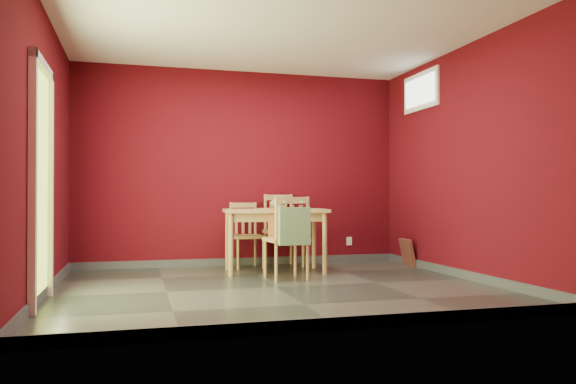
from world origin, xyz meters
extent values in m
plane|color=#2D342D|center=(0.00, 0.00, 0.00)|extent=(4.50, 4.50, 0.00)
plane|color=#4B070F|center=(0.00, 2.00, 1.35)|extent=(4.50, 0.00, 4.50)
plane|color=#4B070F|center=(0.00, -2.00, 1.35)|extent=(4.50, 0.00, 4.50)
plane|color=#4B070F|center=(-2.25, 0.00, 1.35)|extent=(0.00, 4.00, 4.00)
plane|color=#4B070F|center=(2.25, 0.00, 1.35)|extent=(0.00, 4.00, 4.00)
plane|color=white|center=(0.00, 0.00, 2.70)|extent=(4.50, 4.50, 0.00)
cube|color=#3F4244|center=(0.00, 1.99, 0.05)|extent=(4.50, 0.02, 0.10)
cube|color=#3F4244|center=(0.00, -1.99, 0.05)|extent=(4.50, 0.02, 0.10)
cube|color=#3F4244|center=(-2.24, 0.00, 0.05)|extent=(0.03, 4.00, 0.10)
cube|color=#3F4244|center=(2.24, 0.00, 0.05)|extent=(0.03, 4.00, 0.10)
cube|color=#B7D838|center=(-2.24, -0.40, 1.02)|extent=(0.02, 0.85, 2.05)
cube|color=white|center=(-2.21, -0.86, 1.06)|extent=(0.06, 0.08, 2.13)
cube|color=white|center=(-2.21, 0.06, 1.06)|extent=(0.06, 0.08, 2.13)
cube|color=white|center=(-2.21, -0.40, 2.09)|extent=(0.06, 1.01, 0.08)
cube|color=white|center=(2.23, 1.00, 2.35)|extent=(0.03, 0.90, 0.50)
cube|color=white|center=(2.21, 1.00, 2.35)|extent=(0.02, 0.76, 0.36)
cube|color=silver|center=(1.60, 1.99, 0.30)|extent=(0.08, 0.02, 0.12)
cube|color=tan|center=(0.27, 1.14, 0.77)|extent=(1.34, 0.86, 0.04)
cube|color=tan|center=(0.27, 1.14, 0.70)|extent=(1.20, 0.72, 0.11)
cylinder|color=tan|center=(-0.33, 0.89, 0.38)|extent=(0.06, 0.06, 0.75)
cylinder|color=tan|center=(-0.27, 1.50, 0.38)|extent=(0.06, 0.06, 0.75)
cylinder|color=tan|center=(0.81, 0.78, 0.38)|extent=(0.06, 0.06, 0.75)
cylinder|color=tan|center=(0.87, 1.39, 0.38)|extent=(0.06, 0.06, 0.75)
cube|color=#B3662E|center=(0.27, 1.14, 0.80)|extent=(0.39, 0.70, 0.01)
cube|color=#B3662E|center=(0.27, 0.80, 0.63)|extent=(0.33, 0.04, 0.34)
cube|color=tan|center=(0.01, 1.67, 0.42)|extent=(0.45, 0.45, 0.04)
cylinder|color=tan|center=(-0.14, 1.47, 0.20)|extent=(0.03, 0.03, 0.40)
cylinder|color=tan|center=(-0.18, 1.82, 0.20)|extent=(0.03, 0.03, 0.40)
cylinder|color=tan|center=(0.21, 1.51, 0.20)|extent=(0.03, 0.03, 0.40)
cylinder|color=tan|center=(0.17, 1.86, 0.20)|extent=(0.03, 0.03, 0.40)
cylinder|color=tan|center=(-0.18, 1.82, 0.65)|extent=(0.03, 0.03, 0.44)
cylinder|color=tan|center=(0.17, 1.86, 0.65)|extent=(0.03, 0.03, 0.44)
cube|color=tan|center=(-0.01, 1.84, 0.83)|extent=(0.37, 0.08, 0.07)
cube|color=tan|center=(-0.10, 1.83, 0.62)|extent=(0.04, 0.02, 0.34)
cube|color=tan|center=(-0.01, 1.84, 0.62)|extent=(0.04, 0.02, 0.34)
cube|color=tan|center=(0.09, 1.85, 0.62)|extent=(0.04, 0.02, 0.34)
cube|color=tan|center=(0.54, 1.70, 0.47)|extent=(0.53, 0.53, 0.04)
cylinder|color=tan|center=(0.37, 1.47, 0.22)|extent=(0.04, 0.04, 0.45)
cylinder|color=tan|center=(0.31, 1.86, 0.22)|extent=(0.04, 0.04, 0.45)
cylinder|color=tan|center=(0.76, 1.54, 0.22)|extent=(0.04, 0.04, 0.45)
cylinder|color=tan|center=(0.70, 1.92, 0.22)|extent=(0.04, 0.04, 0.45)
cylinder|color=tan|center=(0.31, 1.86, 0.74)|extent=(0.04, 0.04, 0.49)
cylinder|color=tan|center=(0.70, 1.92, 0.74)|extent=(0.04, 0.04, 0.49)
cube|color=tan|center=(0.50, 1.89, 0.94)|extent=(0.42, 0.10, 0.08)
cube|color=tan|center=(0.40, 1.88, 0.69)|extent=(0.04, 0.03, 0.38)
cube|color=tan|center=(0.50, 1.89, 0.69)|extent=(0.04, 0.03, 0.38)
cube|color=tan|center=(0.61, 1.91, 0.69)|extent=(0.04, 0.03, 0.38)
cube|color=tan|center=(0.25, 0.54, 0.45)|extent=(0.49, 0.49, 0.04)
cylinder|color=tan|center=(0.42, 0.75, 0.22)|extent=(0.04, 0.04, 0.43)
cylinder|color=tan|center=(0.46, 0.37, 0.22)|extent=(0.04, 0.04, 0.43)
cylinder|color=tan|center=(0.05, 0.71, 0.22)|extent=(0.04, 0.04, 0.43)
cylinder|color=tan|center=(0.08, 0.34, 0.22)|extent=(0.04, 0.04, 0.43)
cylinder|color=tan|center=(0.46, 0.37, 0.71)|extent=(0.04, 0.04, 0.47)
cylinder|color=tan|center=(0.08, 0.34, 0.71)|extent=(0.04, 0.04, 0.47)
cube|color=tan|center=(0.27, 0.36, 0.91)|extent=(0.40, 0.08, 0.07)
cube|color=tan|center=(0.38, 0.37, 0.67)|extent=(0.04, 0.02, 0.37)
cube|color=tan|center=(0.27, 0.36, 0.67)|extent=(0.04, 0.02, 0.37)
cube|color=tan|center=(0.17, 0.34, 0.67)|extent=(0.04, 0.02, 0.37)
cube|color=#648A59|center=(0.27, 0.28, 0.62)|extent=(0.35, 0.11, 0.42)
cylinder|color=#648A59|center=(0.17, 0.34, 0.89)|extent=(0.02, 0.18, 0.02)
cylinder|color=#648A59|center=(0.37, 0.34, 0.89)|extent=(0.02, 0.18, 0.02)
cube|color=brown|center=(2.19, 1.32, 0.19)|extent=(0.16, 0.38, 0.37)
cube|color=black|center=(2.19, 1.32, 0.19)|extent=(0.11, 0.27, 0.26)
camera|label=1|loc=(-1.43, -5.69, 0.93)|focal=35.00mm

